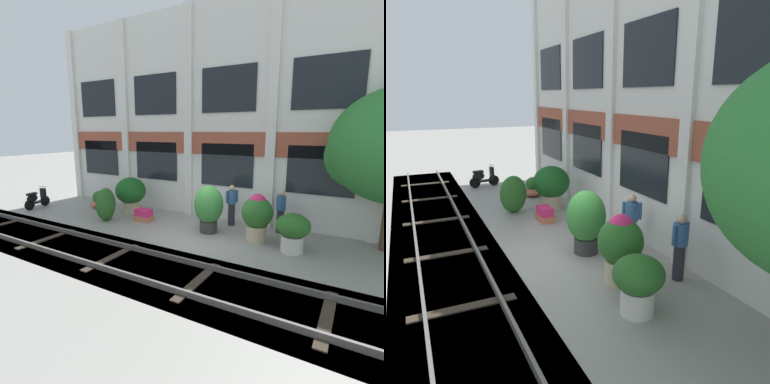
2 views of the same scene
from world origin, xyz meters
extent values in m
plane|color=gray|center=(0.00, 0.00, 0.00)|extent=(80.00, 80.00, 0.00)
cube|color=silver|center=(0.00, 2.73, 4.24)|extent=(17.47, 0.50, 8.49)
cube|color=#9E4C38|center=(0.00, 2.46, 3.10)|extent=(17.47, 0.06, 0.90)
cube|color=silver|center=(-8.73, 2.42, 4.24)|extent=(0.36, 0.16, 8.49)
cube|color=silver|center=(-5.24, 2.42, 4.24)|extent=(0.36, 0.16, 8.49)
cube|color=silver|center=(-1.75, 2.42, 4.24)|extent=(0.36, 0.16, 8.49)
cube|color=silver|center=(1.75, 2.42, 4.24)|extent=(0.36, 0.16, 8.49)
cube|color=black|center=(-6.99, 2.45, 2.25)|extent=(2.24, 0.04, 1.70)
cube|color=black|center=(-3.49, 2.45, 2.25)|extent=(2.24, 0.04, 1.70)
cube|color=black|center=(0.00, 2.45, 2.25)|extent=(2.24, 0.04, 1.70)
cube|color=black|center=(3.49, 2.45, 2.25)|extent=(2.24, 0.04, 1.70)
cube|color=black|center=(-6.99, 2.45, 5.15)|extent=(2.24, 0.04, 1.70)
cube|color=black|center=(-3.49, 2.45, 5.15)|extent=(2.24, 0.04, 1.70)
cube|color=black|center=(0.00, 2.45, 5.15)|extent=(2.24, 0.04, 1.70)
cube|color=black|center=(3.49, 2.45, 5.15)|extent=(2.24, 0.04, 1.70)
cube|color=#4C473F|center=(0.00, -2.73, -0.14)|extent=(25.47, 2.80, 0.28)
cube|color=#605B56|center=(0.00, -3.45, 0.07)|extent=(25.47, 0.07, 0.15)
cube|color=#605B56|center=(0.00, -2.01, 0.07)|extent=(25.47, 0.07, 0.15)
cube|color=#382D23|center=(-4.28, -2.73, 0.01)|extent=(0.24, 2.10, 0.03)
cube|color=#382D23|center=(-1.28, -2.73, 0.01)|extent=(0.24, 2.10, 0.03)
cube|color=#382D23|center=(1.55, -2.73, 0.01)|extent=(0.24, 2.10, 0.03)
cube|color=#382D23|center=(4.44, -2.73, 0.01)|extent=(0.24, 2.10, 0.03)
sphere|color=#2D7A33|center=(4.62, 2.05, 2.82)|extent=(2.05, 2.05, 2.05)
cylinder|color=tan|center=(1.91, 0.64, 0.27)|extent=(0.67, 0.67, 0.54)
ellipsoid|color=#286023|center=(1.91, 0.64, 0.98)|extent=(1.02, 1.02, 1.04)
sphere|color=#DB2866|center=(1.91, 0.64, 1.32)|extent=(0.56, 0.56, 0.56)
cylinder|color=tan|center=(-4.09, 1.31, 0.25)|extent=(0.72, 0.72, 0.49)
ellipsoid|color=#19561E|center=(-4.09, 1.31, 0.99)|extent=(1.34, 1.34, 1.17)
ellipsoid|color=#B76647|center=(-5.99, 1.20, 0.18)|extent=(0.83, 0.83, 0.37)
sphere|color=#286023|center=(-5.99, 1.20, 0.51)|extent=(0.58, 0.58, 0.58)
cylinder|color=#333333|center=(0.12, 0.67, 0.22)|extent=(0.64, 0.64, 0.43)
ellipsoid|color=#388438|center=(0.12, 0.67, 1.02)|extent=(1.05, 1.05, 1.38)
cube|color=#B76647|center=(-2.78, 0.57, 0.10)|extent=(0.74, 0.49, 0.21)
cube|color=#DB2866|center=(-2.78, 0.57, 0.35)|extent=(0.65, 0.41, 0.28)
cylinder|color=beige|center=(3.13, 0.29, 0.26)|extent=(0.66, 0.66, 0.51)
ellipsoid|color=#286023|center=(3.13, 0.29, 0.82)|extent=(1.01, 1.01, 0.73)
cylinder|color=black|center=(-8.56, 0.15, 0.24)|extent=(0.17, 0.49, 0.48)
cylinder|color=black|center=(-8.42, -0.74, 0.24)|extent=(0.17, 0.49, 0.48)
cube|color=black|center=(-8.49, -0.30, 0.28)|extent=(0.35, 0.71, 0.08)
ellipsoid|color=black|center=(-8.45, -0.56, 0.52)|extent=(0.35, 0.60, 0.36)
cube|color=black|center=(-8.45, -0.56, 0.72)|extent=(0.29, 0.47, 0.10)
cube|color=black|center=(-8.55, 0.07, 0.58)|extent=(0.30, 0.16, 0.60)
cylinder|color=#B7B7BF|center=(-8.55, 0.09, 0.96)|extent=(0.50, 0.11, 0.03)
cylinder|color=#282833|center=(0.53, 1.82, 0.43)|extent=(0.26, 0.26, 0.86)
cylinder|color=#33598C|center=(0.53, 1.82, 1.11)|extent=(0.34, 0.34, 0.51)
sphere|color=tan|center=(0.53, 1.82, 1.47)|extent=(0.22, 0.22, 0.22)
cylinder|color=#33598C|center=(0.40, 1.64, 1.14)|extent=(0.09, 0.09, 0.46)
cylinder|color=#33598C|center=(0.66, 1.99, 1.14)|extent=(0.09, 0.09, 0.46)
cylinder|color=#282833|center=(2.37, 1.91, 0.42)|extent=(0.26, 0.26, 0.84)
cylinder|color=#33598C|center=(2.37, 1.91, 1.09)|extent=(0.34, 0.34, 0.50)
sphere|color=tan|center=(2.37, 1.91, 1.45)|extent=(0.22, 0.22, 0.22)
cylinder|color=#33598C|center=(2.32, 2.12, 1.12)|extent=(0.09, 0.09, 0.45)
cylinder|color=#33598C|center=(2.41, 1.69, 1.12)|extent=(0.09, 0.09, 0.45)
ellipsoid|color=#286023|center=(-4.17, -0.11, 0.67)|extent=(0.97, 1.19, 1.33)
camera|label=1|loc=(4.77, -8.60, 3.60)|focal=28.00mm
camera|label=2|loc=(8.48, -3.46, 4.11)|focal=35.00mm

